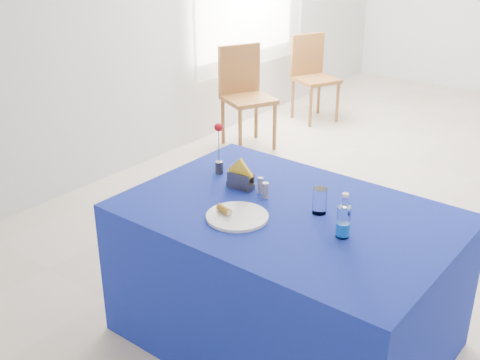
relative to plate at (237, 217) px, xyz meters
name	(u,v)px	position (x,y,z in m)	size (l,w,h in m)	color
floor	(439,211)	(0.25, 2.16, -0.77)	(7.00, 7.00, 0.00)	beige
plate	(237,217)	(0.00, 0.00, 0.00)	(0.30, 0.30, 0.01)	white
drinking_glass	(320,201)	(0.28, 0.29, 0.06)	(0.07, 0.07, 0.13)	white
salt_shaker	(265,190)	(-0.02, 0.26, 0.04)	(0.03, 0.03, 0.09)	gray
pepper_shaker	(261,185)	(-0.08, 0.29, 0.04)	(0.03, 0.03, 0.09)	slate
blue_table	(286,276)	(0.15, 0.21, -0.39)	(1.60, 1.10, 0.76)	navy
water_bottle	(343,223)	(0.48, 0.15, 0.06)	(0.06, 0.06, 0.21)	silver
napkin_holder	(241,180)	(-0.19, 0.27, 0.04)	(0.16, 0.07, 0.17)	#37373C
rose_vase	(219,150)	(-0.41, 0.35, 0.13)	(0.05, 0.05, 0.30)	#252429
chair_win_a	(244,89)	(-1.81, 2.39, -0.22)	(0.57, 0.57, 0.96)	#94612B
chair_win_b	(312,71)	(-1.74, 3.48, -0.25)	(0.53, 0.53, 0.90)	#94612B
banana_pieces	(224,210)	(-0.06, -0.02, 0.02)	(0.09, 0.06, 0.03)	gold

